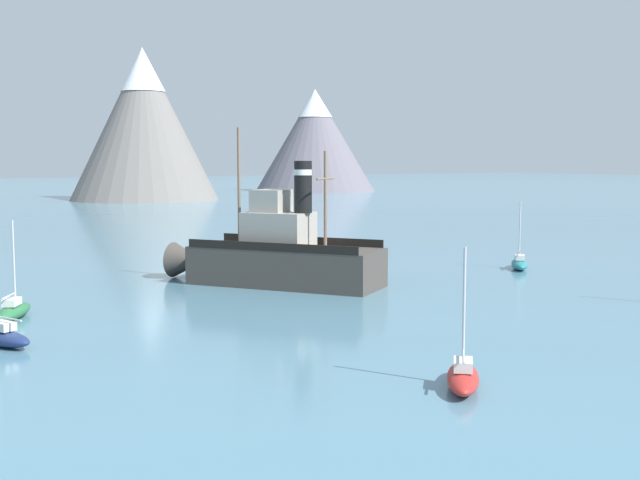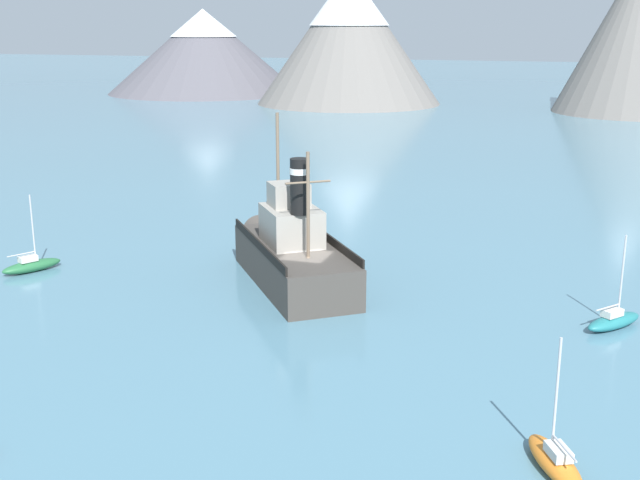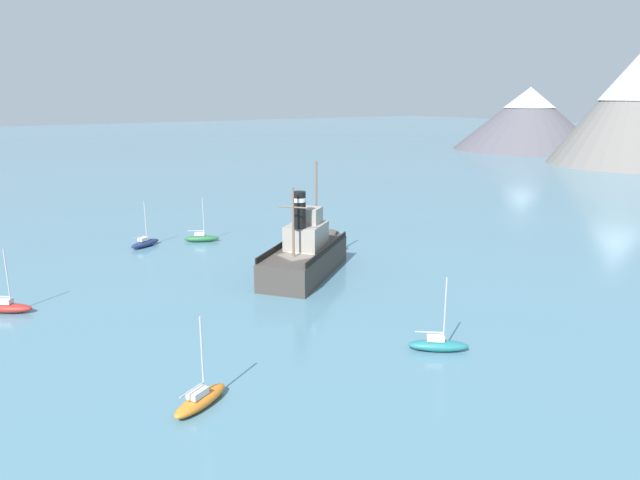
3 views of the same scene
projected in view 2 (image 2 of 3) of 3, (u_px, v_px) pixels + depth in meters
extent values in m
plane|color=teal|center=(307.00, 295.00, 46.13)|extent=(600.00, 600.00, 0.00)
cone|color=#56545B|center=(204.00, 51.00, 177.23)|extent=(42.66, 42.66, 18.05)
cone|color=white|center=(203.00, 23.00, 175.63)|extent=(14.67, 14.67, 5.91)
cone|color=slate|center=(349.00, 38.00, 152.53)|extent=(35.31, 35.31, 24.76)
cube|color=#423D38|center=(294.00, 265.00, 47.80)|extent=(10.72, 12.24, 2.40)
cone|color=#423D38|center=(263.00, 236.00, 54.37)|extent=(3.32, 3.33, 2.35)
cube|color=#9E998E|center=(292.00, 226.00, 47.65)|extent=(4.80, 5.00, 2.20)
cube|color=#9E998E|center=(289.00, 194.00, 47.63)|extent=(2.96, 2.92, 1.40)
cylinder|color=black|center=(300.00, 186.00, 45.39)|extent=(1.10, 1.10, 3.20)
cylinder|color=silver|center=(300.00, 171.00, 45.15)|extent=(1.16, 1.16, 0.35)
cylinder|color=#75604C|center=(278.00, 174.00, 49.51)|extent=(0.20, 0.20, 7.50)
cylinder|color=#75604C|center=(308.00, 206.00, 44.23)|extent=(0.20, 0.20, 6.00)
cylinder|color=#75604C|center=(308.00, 182.00, 43.88)|extent=(2.15, 1.66, 0.12)
cube|color=black|center=(259.00, 245.00, 46.74)|extent=(6.93, 9.20, 0.50)
cube|color=black|center=(328.00, 238.00, 48.09)|extent=(6.93, 9.20, 0.50)
ellipsoid|color=#23757A|center=(614.00, 322.00, 41.09)|extent=(3.24, 3.65, 0.70)
cube|color=silver|center=(612.00, 313.00, 40.85)|extent=(1.19, 1.26, 0.36)
cylinder|color=#B7B7BC|center=(622.00, 275.00, 40.61)|extent=(0.10, 0.10, 4.20)
cylinder|color=#B7B7BC|center=(608.00, 307.00, 40.54)|extent=(1.19, 1.45, 0.08)
ellipsoid|color=#286B3D|center=(32.00, 266.00, 50.46)|extent=(2.77, 3.87, 0.70)
cube|color=silver|center=(28.00, 259.00, 50.19)|extent=(1.08, 1.27, 0.36)
cylinder|color=#B7B7BC|center=(33.00, 228.00, 50.02)|extent=(0.10, 0.10, 4.20)
cylinder|color=#B7B7BC|center=(21.00, 254.00, 49.82)|extent=(0.92, 1.62, 0.08)
ellipsoid|color=orange|center=(555.00, 462.00, 27.95)|extent=(2.68, 3.89, 0.70)
cube|color=silver|center=(558.00, 452.00, 27.62)|extent=(1.06, 1.27, 0.36)
cylinder|color=#B7B7BC|center=(556.00, 394.00, 27.59)|extent=(0.10, 0.10, 4.20)
cylinder|color=#B7B7BC|center=(564.00, 448.00, 27.14)|extent=(0.88, 1.65, 0.08)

